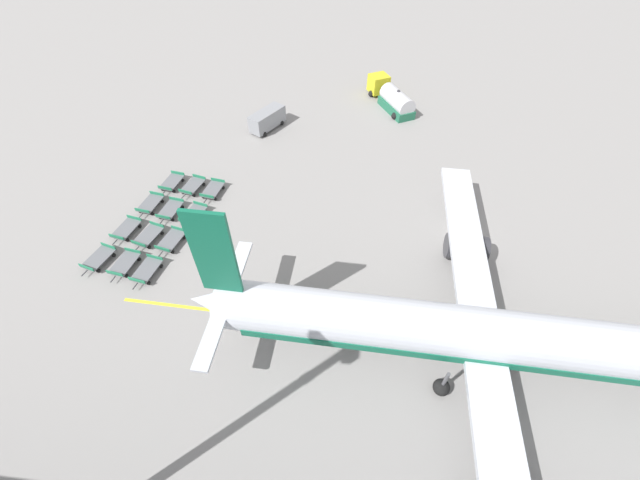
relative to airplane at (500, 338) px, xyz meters
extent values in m
plane|color=gray|center=(-12.55, -0.10, -3.43)|extent=(500.00, 500.00, 0.00)
cylinder|color=silver|center=(0.02, 0.61, 0.19)|extent=(4.90, 40.24, 3.60)
cone|color=silver|center=(-0.63, -19.45, 0.19)|extent=(3.56, 4.43, 3.42)
cube|color=#146B4C|center=(-0.61, -18.78, 5.55)|extent=(0.37, 2.71, 7.11)
cube|color=silver|center=(-0.61, -18.90, 0.73)|extent=(10.82, 1.45, 0.24)
cube|color=silver|center=(-0.03, -1.00, -0.62)|extent=(38.59, 4.01, 0.44)
cylinder|color=#333338|center=(-9.90, -0.28, -1.92)|extent=(2.35, 3.57, 2.23)
cube|color=#146B4C|center=(0.02, 0.61, -0.44)|extent=(4.84, 36.23, 0.65)
cylinder|color=#56565B|center=(2.59, -3.49, -1.78)|extent=(0.24, 0.24, 2.14)
sphere|color=black|center=(2.59, -3.49, -2.85)|extent=(1.17, 1.17, 1.17)
cylinder|color=#56565B|center=(-2.81, -3.32, -1.78)|extent=(0.24, 0.24, 2.14)
sphere|color=black|center=(-2.81, -3.32, -2.85)|extent=(1.17, 1.17, 1.17)
cube|color=yellow|center=(-40.43, -8.11, -1.85)|extent=(3.21, 3.28, 2.35)
cube|color=#236B4C|center=(-35.81, -5.61, -2.88)|extent=(6.35, 4.98, 1.10)
cylinder|color=silver|center=(-35.81, -5.61, -1.77)|extent=(6.01, 4.69, 2.31)
sphere|color=#333338|center=(-35.81, -5.61, -0.62)|extent=(0.44, 0.44, 0.44)
sphere|color=black|center=(-40.71, -6.92, -2.98)|extent=(0.90, 0.90, 0.90)
sphere|color=black|center=(-39.59, -9.00, -2.98)|extent=(0.90, 0.90, 0.90)
sphere|color=black|center=(-34.85, -3.75, -2.98)|extent=(0.90, 0.90, 0.90)
sphere|color=black|center=(-33.73, -5.83, -2.98)|extent=(0.90, 0.90, 0.90)
cube|color=gray|center=(-29.70, -22.05, -2.12)|extent=(5.34, 4.21, 2.08)
cube|color=#1E232D|center=(-27.55, -23.32, -1.76)|extent=(0.89, 1.43, 0.73)
sphere|color=black|center=(-28.73, -23.67, -3.13)|extent=(0.60, 0.60, 0.60)
sphere|color=black|center=(-27.82, -22.11, -3.13)|extent=(0.60, 0.60, 0.60)
sphere|color=black|center=(-31.58, -21.99, -3.13)|extent=(0.60, 0.60, 0.60)
sphere|color=black|center=(-30.67, -20.44, -3.13)|extent=(0.60, 0.60, 0.60)
cube|color=slate|center=(-17.11, -30.04, -2.88)|extent=(2.99, 2.03, 0.10)
cube|color=#237F56|center=(-15.79, -30.27, -2.67)|extent=(0.34, 1.59, 0.32)
cube|color=#237F56|center=(-18.43, -29.82, -2.67)|extent=(0.34, 1.59, 0.32)
cube|color=#333338|center=(-15.40, -30.33, -3.00)|extent=(0.70, 0.18, 0.06)
sphere|color=black|center=(-16.27, -30.87, -3.25)|extent=(0.36, 0.36, 0.36)
sphere|color=black|center=(-16.04, -29.54, -3.25)|extent=(0.36, 0.36, 0.36)
sphere|color=black|center=(-18.18, -30.55, -3.25)|extent=(0.36, 0.36, 0.36)
sphere|color=black|center=(-17.95, -29.21, -3.25)|extent=(0.36, 0.36, 0.36)
cube|color=slate|center=(-13.51, -30.97, -2.88)|extent=(2.99, 2.03, 0.10)
cube|color=#237F56|center=(-12.19, -31.19, -2.67)|extent=(0.34, 1.59, 0.32)
cube|color=#237F56|center=(-14.84, -30.75, -2.67)|extent=(0.34, 1.59, 0.32)
cube|color=#333338|center=(-11.80, -31.25, -3.00)|extent=(0.70, 0.17, 0.06)
sphere|color=black|center=(-12.67, -31.80, -3.25)|extent=(0.36, 0.36, 0.36)
sphere|color=black|center=(-12.45, -30.46, -3.25)|extent=(0.36, 0.36, 0.36)
sphere|color=black|center=(-14.58, -31.48, -3.25)|extent=(0.36, 0.36, 0.36)
sphere|color=black|center=(-14.35, -30.14, -3.25)|extent=(0.36, 0.36, 0.36)
cube|color=slate|center=(-9.80, -31.81, -2.88)|extent=(3.03, 2.13, 0.10)
cube|color=#237F56|center=(-8.49, -32.08, -2.67)|extent=(0.41, 1.58, 0.32)
cube|color=#237F56|center=(-11.11, -31.53, -2.67)|extent=(0.41, 1.58, 0.32)
cube|color=#333338|center=(-8.10, -32.16, -3.00)|extent=(0.70, 0.20, 0.06)
sphere|color=black|center=(-8.99, -32.67, -3.25)|extent=(0.36, 0.36, 0.36)
sphere|color=black|center=(-8.71, -31.34, -3.25)|extent=(0.36, 0.36, 0.36)
sphere|color=black|center=(-10.89, -32.27, -3.25)|extent=(0.36, 0.36, 0.36)
sphere|color=black|center=(-10.61, -30.95, -3.25)|extent=(0.36, 0.36, 0.36)
cube|color=slate|center=(-6.02, -32.64, -2.88)|extent=(3.09, 2.27, 0.10)
cube|color=#237F56|center=(-4.73, -32.99, -2.67)|extent=(0.50, 1.56, 0.32)
cube|color=#237F56|center=(-7.32, -32.28, -2.67)|extent=(0.50, 1.56, 0.32)
cube|color=#333338|center=(-4.35, -33.10, -3.00)|extent=(0.69, 0.24, 0.06)
sphere|color=black|center=(-5.27, -33.55, -3.25)|extent=(0.36, 0.36, 0.36)
sphere|color=black|center=(-4.91, -32.24, -3.25)|extent=(0.36, 0.36, 0.36)
sphere|color=black|center=(-7.14, -33.03, -3.25)|extent=(0.36, 0.36, 0.36)
sphere|color=black|center=(-6.78, -31.73, -3.25)|extent=(0.36, 0.36, 0.36)
cube|color=slate|center=(-16.74, -27.62, -2.88)|extent=(3.08, 2.23, 0.10)
cube|color=#237F56|center=(-15.44, -27.95, -2.67)|extent=(0.48, 1.56, 0.32)
cube|color=#237F56|center=(-18.04, -27.28, -2.67)|extent=(0.48, 1.56, 0.32)
cube|color=#333338|center=(-15.06, -28.05, -3.00)|extent=(0.69, 0.23, 0.06)
sphere|color=black|center=(-15.97, -28.51, -3.25)|extent=(0.36, 0.36, 0.36)
sphere|color=black|center=(-15.63, -27.20, -3.25)|extent=(0.36, 0.36, 0.36)
sphere|color=black|center=(-17.85, -28.03, -3.25)|extent=(0.36, 0.36, 0.36)
sphere|color=black|center=(-17.51, -26.72, -3.25)|extent=(0.36, 0.36, 0.36)
cube|color=slate|center=(-12.88, -28.61, -2.88)|extent=(2.98, 2.01, 0.10)
cube|color=#237F56|center=(-11.55, -28.83, -2.67)|extent=(0.33, 1.59, 0.32)
cube|color=#237F56|center=(-14.20, -28.40, -2.67)|extent=(0.33, 1.59, 0.32)
cube|color=#333338|center=(-11.17, -28.89, -3.00)|extent=(0.70, 0.17, 0.06)
sphere|color=black|center=(-12.03, -29.44, -3.25)|extent=(0.36, 0.36, 0.36)
sphere|color=black|center=(-11.81, -28.10, -3.25)|extent=(0.36, 0.36, 0.36)
sphere|color=black|center=(-13.94, -29.13, -3.25)|extent=(0.36, 0.36, 0.36)
sphere|color=black|center=(-13.73, -27.79, -3.25)|extent=(0.36, 0.36, 0.36)
cube|color=slate|center=(-9.18, -29.34, -2.88)|extent=(3.09, 2.27, 0.10)
cube|color=#237F56|center=(-7.88, -29.69, -2.67)|extent=(0.50, 1.56, 0.32)
cube|color=#237F56|center=(-10.47, -28.98, -2.67)|extent=(0.50, 1.56, 0.32)
cube|color=#333338|center=(-7.51, -29.80, -3.00)|extent=(0.69, 0.24, 0.06)
sphere|color=black|center=(-8.42, -30.25, -3.25)|extent=(0.36, 0.36, 0.36)
sphere|color=black|center=(-8.06, -28.94, -3.25)|extent=(0.36, 0.36, 0.36)
sphere|color=black|center=(-10.29, -29.73, -3.25)|extent=(0.36, 0.36, 0.36)
sphere|color=black|center=(-9.93, -28.43, -3.25)|extent=(0.36, 0.36, 0.36)
cube|color=slate|center=(-5.70, -30.06, -2.88)|extent=(2.99, 2.02, 0.10)
cube|color=#237F56|center=(-4.37, -30.27, -2.67)|extent=(0.34, 1.59, 0.32)
cube|color=#237F56|center=(-7.02, -29.84, -2.67)|extent=(0.34, 1.59, 0.32)
cube|color=#333338|center=(-3.99, -30.34, -3.00)|extent=(0.70, 0.17, 0.06)
sphere|color=black|center=(-4.85, -30.88, -3.25)|extent=(0.36, 0.36, 0.36)
sphere|color=black|center=(-4.63, -29.55, -3.25)|extent=(0.36, 0.36, 0.36)
sphere|color=black|center=(-6.76, -30.57, -3.25)|extent=(0.36, 0.36, 0.36)
sphere|color=black|center=(-6.54, -29.23, -3.25)|extent=(0.36, 0.36, 0.36)
cube|color=slate|center=(-16.35, -25.30, -2.88)|extent=(2.99, 2.03, 0.10)
cube|color=#237F56|center=(-15.02, -25.52, -2.67)|extent=(0.34, 1.59, 0.32)
cube|color=#237F56|center=(-17.67, -25.08, -2.67)|extent=(0.34, 1.59, 0.32)
cube|color=#333338|center=(-14.64, -25.58, -3.00)|extent=(0.70, 0.17, 0.06)
sphere|color=black|center=(-15.50, -26.13, -3.25)|extent=(0.36, 0.36, 0.36)
sphere|color=black|center=(-15.28, -24.79, -3.25)|extent=(0.36, 0.36, 0.36)
sphere|color=black|center=(-17.41, -25.81, -3.25)|extent=(0.36, 0.36, 0.36)
sphere|color=black|center=(-17.19, -24.47, -3.25)|extent=(0.36, 0.36, 0.36)
cube|color=slate|center=(-12.46, -26.09, -2.88)|extent=(3.07, 2.22, 0.10)
cube|color=#237F56|center=(-11.16, -26.42, -2.67)|extent=(0.47, 1.57, 0.32)
cube|color=#237F56|center=(-13.77, -25.76, -2.67)|extent=(0.47, 1.57, 0.32)
cube|color=#333338|center=(-10.78, -26.51, -3.00)|extent=(0.69, 0.23, 0.06)
sphere|color=black|center=(-11.69, -26.98, -3.25)|extent=(0.36, 0.36, 0.36)
sphere|color=black|center=(-11.36, -25.67, -3.25)|extent=(0.36, 0.36, 0.36)
sphere|color=black|center=(-13.57, -26.51, -3.25)|extent=(0.36, 0.36, 0.36)
sphere|color=black|center=(-13.24, -25.20, -3.25)|extent=(0.36, 0.36, 0.36)
cube|color=slate|center=(-8.83, -27.00, -2.88)|extent=(3.06, 2.19, 0.10)
cube|color=#237F56|center=(-7.52, -27.31, -2.67)|extent=(0.44, 1.57, 0.32)
cube|color=#237F56|center=(-10.14, -26.70, -2.67)|extent=(0.44, 1.57, 0.32)
cube|color=#333338|center=(-7.14, -27.40, -3.00)|extent=(0.70, 0.22, 0.06)
sphere|color=black|center=(-8.04, -27.88, -3.25)|extent=(0.36, 0.36, 0.36)
sphere|color=black|center=(-7.73, -26.57, -3.25)|extent=(0.36, 0.36, 0.36)
sphere|color=black|center=(-9.93, -27.44, -3.25)|extent=(0.36, 0.36, 0.36)
sphere|color=black|center=(-9.62, -26.12, -3.25)|extent=(0.36, 0.36, 0.36)
cube|color=slate|center=(-5.18, -27.83, -2.88)|extent=(3.01, 2.08, 0.10)
cube|color=#237F56|center=(-3.86, -28.08, -2.67)|extent=(0.38, 1.58, 0.32)
cube|color=#237F56|center=(-6.50, -27.57, -2.67)|extent=(0.38, 1.58, 0.32)
cube|color=#333338|center=(-3.48, -28.15, -3.00)|extent=(0.70, 0.19, 0.06)
sphere|color=black|center=(-4.35, -28.67, -3.25)|extent=(0.36, 0.36, 0.36)
sphere|color=black|center=(-4.10, -27.34, -3.25)|extent=(0.36, 0.36, 0.36)
sphere|color=black|center=(-6.26, -28.31, -3.25)|extent=(0.36, 0.36, 0.36)
sphere|color=black|center=(-6.00, -26.98, -3.25)|extent=(0.36, 0.36, 0.36)
cube|color=yellow|center=(-1.75, -9.43, -3.43)|extent=(1.55, 38.62, 0.01)
camera|label=1|loc=(14.30, -10.62, 23.71)|focal=22.00mm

